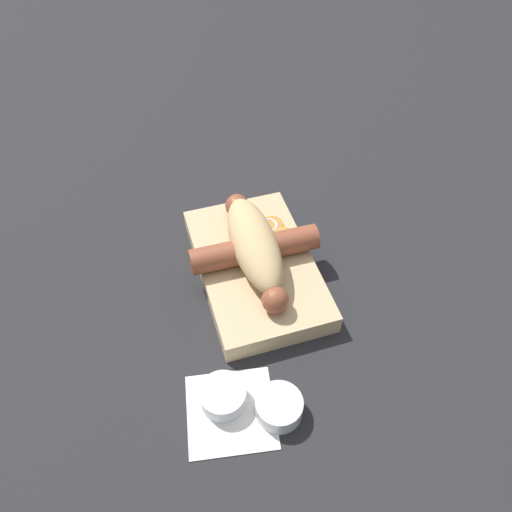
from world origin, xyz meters
name	(u,v)px	position (x,y,z in m)	size (l,w,h in m)	color
ground_plane	(256,275)	(0.00, 0.00, 0.00)	(3.00, 3.00, 0.00)	#232326
food_tray	(256,268)	(0.00, 0.00, 0.02)	(0.25, 0.15, 0.03)	tan
bread_roll	(251,244)	(0.01, 0.00, 0.06)	(0.17, 0.06, 0.05)	tan
sausage	(253,249)	(0.01, 0.00, 0.05)	(0.21, 0.18, 0.04)	brown
pickled_veggies	(266,231)	(0.05, -0.03, 0.03)	(0.07, 0.07, 0.01)	orange
napkin	(231,411)	(-0.19, 0.09, 0.00)	(0.12, 0.12, 0.00)	white
condiment_cup_near	(223,397)	(-0.17, 0.09, 0.01)	(0.06, 0.06, 0.03)	silver
condiment_cup_far	(279,408)	(-0.20, 0.03, 0.01)	(0.06, 0.06, 0.03)	silver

